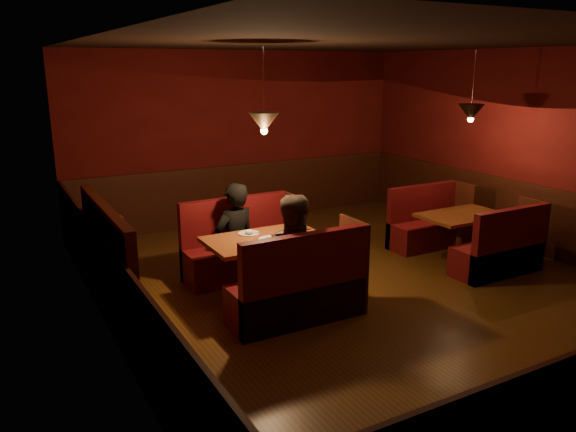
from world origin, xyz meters
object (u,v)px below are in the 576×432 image
main_table (266,251)px  main_bench_far (241,252)px  diner_a (235,219)px  main_bench_near (301,293)px  second_table (462,226)px  diner_b (298,240)px  second_bench_far (428,227)px  second_bench_near (502,253)px

main_table → main_bench_far: 0.81m
main_bench_far → diner_a: bearing=-134.6°
main_bench_near → diner_a: 1.49m
main_bench_far → second_table: bearing=-16.9°
main_table → diner_a: bearing=100.6°
main_bench_near → second_table: bearing=12.2°
main_bench_near → diner_b: size_ratio=0.89×
second_bench_far → diner_b: bearing=-158.3°
second_bench_near → main_bench_near: bearing=179.0°
second_bench_far → diner_b: (-2.93, -1.16, 0.55)m
second_table → diner_b: 2.96m
main_bench_near → second_bench_near: 3.00m
diner_a → main_table: bearing=88.0°
main_bench_near → second_table: (2.97, 0.64, 0.16)m
main_bench_far → diner_a: (-0.14, -0.14, 0.48)m
main_table → diner_b: bearing=-81.5°
second_table → diner_b: bearing=-170.9°
second_bench_far → second_bench_near: (0.00, -1.39, 0.00)m
main_table → diner_a: diner_a is taller
second_bench_near → diner_a: bearing=155.0°
second_table → diner_a: bearing=166.2°
main_bench_near → second_bench_near: (3.00, -0.05, -0.03)m
main_table → second_bench_near: bearing=-15.3°
main_bench_far → main_bench_near: (0.00, -1.55, 0.00)m
diner_a → main_bench_near: bearing=82.9°
main_table → diner_b: 0.66m
diner_a → second_bench_far: bearing=166.2°
main_bench_far → main_bench_near: bearing=-90.0°
diner_a → second_table: bearing=153.6°
main_table → second_bench_near: size_ratio=1.06×
main_bench_far → diner_a: diner_a is taller
main_table → main_bench_near: bearing=-88.7°
main_table → second_bench_far: (3.01, 0.57, -0.27)m
second_table → main_table: bearing=177.5°
main_table → main_bench_far: size_ratio=0.91×
diner_b → diner_a: bearing=101.9°
second_table → second_bench_far: 0.72m
second_bench_far → main_bench_far: bearing=176.1°
diner_b → second_bench_near: bearing=-2.2°
second_table → second_bench_far: second_bench_far is taller
second_bench_far → diner_a: size_ratio=0.80×
main_bench_far → second_bench_far: 3.00m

